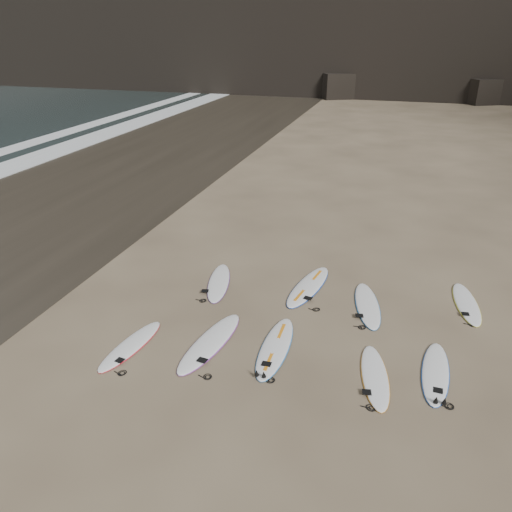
{
  "coord_description": "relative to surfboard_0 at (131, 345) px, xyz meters",
  "views": [
    {
      "loc": [
        1.72,
        -9.58,
        6.98
      ],
      "look_at": [
        -1.67,
        1.7,
        1.5
      ],
      "focal_mm": 35.0,
      "sensor_mm": 36.0,
      "label": 1
    }
  ],
  "objects": [
    {
      "name": "surfboard_6",
      "position": [
        3.48,
        4.12,
        0.01
      ],
      "size": [
        1.16,
        2.86,
        0.1
      ],
      "primitive_type": "ellipsoid",
      "rotation": [
        0.0,
        0.0,
        -0.18
      ],
      "color": "white",
      "rests_on": "ground"
    },
    {
      "name": "surfboard_7",
      "position": [
        5.23,
        3.53,
        0.0
      ],
      "size": [
        1.12,
        2.57,
        0.09
      ],
      "primitive_type": "ellipsoid",
      "rotation": [
        0.0,
        0.0,
        0.22
      ],
      "color": "white",
      "rests_on": "ground"
    },
    {
      "name": "surfboard_0",
      "position": [
        0.0,
        0.0,
        0.0
      ],
      "size": [
        0.85,
        2.33,
        0.08
      ],
      "primitive_type": "ellipsoid",
      "rotation": [
        0.0,
        0.0,
        -0.14
      ],
      "color": "white",
      "rests_on": "ground"
    },
    {
      "name": "wet_sand",
      "position": [
        -9.02,
        10.98,
        -0.04
      ],
      "size": [
        12.0,
        200.0,
        0.01
      ],
      "primitive_type": "cube",
      "color": "#383026",
      "rests_on": "ground"
    },
    {
      "name": "surfboard_2",
      "position": [
        3.32,
        0.91,
        0.01
      ],
      "size": [
        0.67,
        2.63,
        0.09
      ],
      "primitive_type": "ellipsoid",
      "rotation": [
        0.0,
        0.0,
        0.02
      ],
      "color": "white",
      "rests_on": "ground"
    },
    {
      "name": "ground",
      "position": [
        3.98,
        0.98,
        -0.04
      ],
      "size": [
        240.0,
        240.0,
        0.0
      ],
      "primitive_type": "plane",
      "color": "#897559",
      "rests_on": "ground"
    },
    {
      "name": "surfboard_3",
      "position": [
        5.67,
        0.5,
        -0.0
      ],
      "size": [
        0.96,
        2.34,
        0.08
      ],
      "primitive_type": "ellipsoid",
      "rotation": [
        0.0,
        0.0,
        0.19
      ],
      "color": "white",
      "rests_on": "ground"
    },
    {
      "name": "surfboard_8",
      "position": [
        7.82,
        4.4,
        0.0
      ],
      "size": [
        0.86,
        2.43,
        0.09
      ],
      "primitive_type": "ellipsoid",
      "rotation": [
        0.0,
        0.0,
        0.13
      ],
      "color": "white",
      "rests_on": "ground"
    },
    {
      "name": "surfboard_1",
      "position": [
        1.77,
        0.65,
        0.01
      ],
      "size": [
        1.05,
        2.84,
        0.1
      ],
      "primitive_type": "ellipsoid",
      "rotation": [
        0.0,
        0.0,
        -0.14
      ],
      "color": "white",
      "rests_on": "ground"
    },
    {
      "name": "surfboard_5",
      "position": [
        0.88,
        3.6,
        0.0
      ],
      "size": [
        1.16,
        2.52,
        0.09
      ],
      "primitive_type": "ellipsoid",
      "rotation": [
        0.0,
        0.0,
        0.24
      ],
      "color": "white",
      "rests_on": "ground"
    },
    {
      "name": "surfboard_4",
      "position": [
        6.93,
        1.01,
        0.0
      ],
      "size": [
        0.67,
        2.37,
        0.08
      ],
      "primitive_type": "ellipsoid",
      "rotation": [
        0.0,
        0.0,
        -0.05
      ],
      "color": "white",
      "rests_on": "ground"
    }
  ]
}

